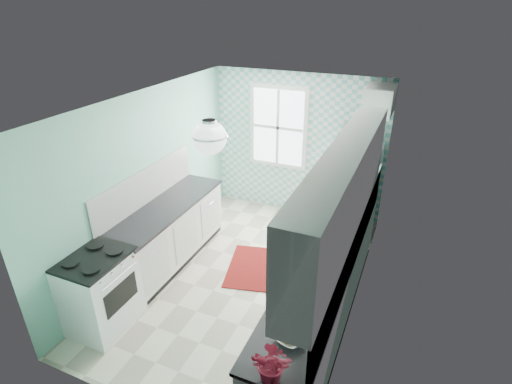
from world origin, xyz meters
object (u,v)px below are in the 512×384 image
at_px(fridge, 355,191).
at_px(fruit_bowl, 290,337).
at_px(stove, 101,291).
at_px(microwave, 361,136).
at_px(ceiling_light, 210,137).
at_px(potted_plant, 273,363).
at_px(sink, 345,221).

relative_size(fridge, fruit_bowl, 5.77).
distance_m(stove, microwave, 4.18).
bearing_deg(ceiling_light, potted_plant, -47.62).
height_order(sink, potted_plant, sink).
relative_size(fridge, potted_plant, 4.48).
bearing_deg(sink, fruit_bowl, -89.04).
relative_size(stove, sink, 1.77).
xyz_separation_m(ceiling_light, sink, (1.20, 1.32, -1.39)).
relative_size(sink, microwave, 0.96).
bearing_deg(ceiling_light, stove, -151.50).
bearing_deg(fruit_bowl, fridge, 91.47).
height_order(fruit_bowl, microwave, microwave).
height_order(ceiling_light, potted_plant, ceiling_light).
relative_size(stove, microwave, 1.69).
bearing_deg(fruit_bowl, sink, 89.89).
distance_m(stove, fruit_bowl, 2.46).
height_order(fruit_bowl, potted_plant, potted_plant).
relative_size(ceiling_light, fruit_bowl, 1.32).
bearing_deg(potted_plant, ceiling_light, 132.38).
height_order(fridge, potted_plant, fridge).
distance_m(ceiling_light, microwave, 2.92).
bearing_deg(fridge, stove, -123.76).
bearing_deg(potted_plant, fruit_bowl, 90.00).
relative_size(potted_plant, microwave, 0.61).
height_order(ceiling_light, stove, ceiling_light).
height_order(sink, microwave, microwave).
relative_size(ceiling_light, stove, 0.37).
relative_size(stove, potted_plant, 2.75).
height_order(stove, fruit_bowl, fruit_bowl).
relative_size(fridge, stove, 1.63).
relative_size(fridge, microwave, 2.75).
bearing_deg(potted_plant, fridge, 91.32).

